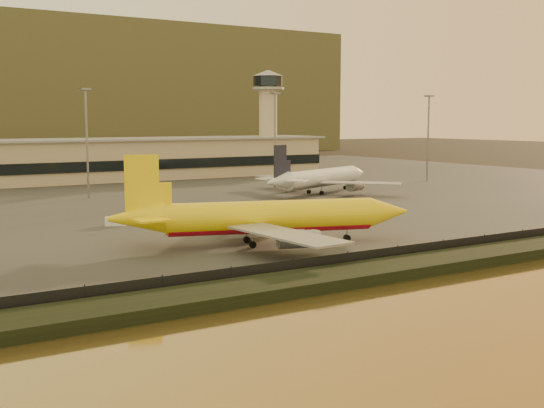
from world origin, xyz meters
The scene contains 11 objects.
ground centered at (0.00, 0.00, 0.00)m, with size 900.00×900.00×0.00m, color black.
embankment centered at (0.00, -17.00, 0.70)m, with size 320.00×7.00×1.40m, color black.
tarmac centered at (0.00, 95.00, 0.10)m, with size 320.00×220.00×0.20m, color #2D2D2D.
perimeter_fence centered at (0.00, -13.00, 1.30)m, with size 300.00×0.05×2.20m, color black.
terminal_building centered at (-14.52, 125.55, 6.25)m, with size 202.00×25.00×12.60m.
control_tower centered at (70.00, 131.00, 21.66)m, with size 11.20×11.20×35.50m.
apron_light_masts centered at (15.00, 75.00, 15.70)m, with size 152.20×12.20×25.40m.
dhl_cargo_jet centered at (-5.55, 7.05, 4.20)m, with size 43.97×41.96×13.41m.
white_narrowbody_jet centered at (42.30, 60.22, 3.95)m, with size 41.87×39.52×12.55m.
gse_vehicle_yellow centered at (10.80, 26.84, 0.98)m, with size 3.47×1.56×1.56m, color yellow.
gse_vehicle_white centered at (-18.39, 36.17, 0.97)m, with size 3.44×1.55×1.55m, color white.
Camera 1 is at (-56.19, -77.22, 18.35)m, focal length 45.00 mm.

